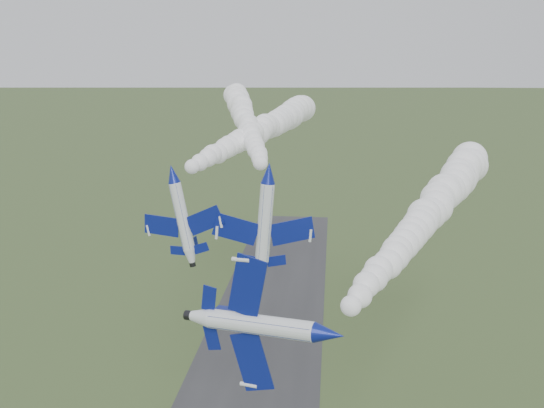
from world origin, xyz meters
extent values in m
cylinder|color=white|center=(13.18, -3.13, 35.39)|extent=(4.33, 9.12, 1.70)
cone|color=navy|center=(11.47, -8.56, 35.39)|extent=(2.33, 2.77, 1.70)
cone|color=white|center=(14.83, 2.10, 35.39)|extent=(2.20, 2.35, 1.70)
cylinder|color=black|center=(15.15, 3.13, 35.39)|extent=(1.01, 0.87, 0.86)
ellipsoid|color=black|center=(13.06, -5.52, 35.43)|extent=(2.01, 3.29, 1.13)
cube|color=navy|center=(13.12, -2.21, 38.61)|extent=(1.17, 2.59, 4.95)
cube|color=navy|center=(13.45, -2.31, 32.16)|extent=(1.17, 2.59, 4.95)
cube|color=navy|center=(14.45, 1.21, 37.11)|extent=(0.57, 1.19, 2.15)
cube|color=navy|center=(14.62, 1.15, 33.68)|extent=(0.57, 1.19, 2.15)
cube|color=navy|center=(15.79, 0.52, 35.47)|extent=(2.78, 2.35, 0.25)
cylinder|color=white|center=(-4.82, 20.34, 42.73)|extent=(3.35, 8.07, 1.66)
cone|color=navy|center=(-5.90, 15.47, 42.73)|extent=(2.07, 2.38, 1.66)
cone|color=white|center=(-3.77, 25.02, 42.73)|extent=(1.99, 2.01, 1.66)
cylinder|color=black|center=(-3.56, 25.94, 42.73)|extent=(0.94, 0.73, 0.84)
ellipsoid|color=black|center=(-5.36, 18.38, 43.25)|extent=(1.67, 2.89, 1.11)
cube|color=navy|center=(-7.32, 21.67, 42.04)|extent=(4.66, 3.13, 0.98)
cube|color=navy|center=(-1.92, 20.46, 43.15)|extent=(4.66, 3.13, 0.98)
cube|color=navy|center=(-5.39, 24.52, 42.44)|extent=(2.04, 1.42, 0.46)
cube|color=navy|center=(-2.51, 23.87, 43.03)|extent=(2.04, 1.42, 0.46)
cube|color=navy|center=(-4.24, 24.03, 43.93)|extent=(0.83, 1.58, 2.05)
cylinder|color=white|center=(6.08, 20.47, 43.02)|extent=(3.93, 9.21, 1.74)
cone|color=navy|center=(7.49, 14.93, 43.02)|extent=(2.27, 2.73, 1.74)
cone|color=white|center=(4.72, 25.80, 43.02)|extent=(2.17, 2.31, 1.74)
cylinder|color=black|center=(4.45, 26.84, 43.02)|extent=(1.01, 0.84, 0.88)
ellipsoid|color=black|center=(6.70, 18.22, 43.62)|extent=(1.89, 3.30, 1.16)
cube|color=navy|center=(2.73, 20.50, 43.11)|extent=(5.44, 3.73, 0.54)
cube|color=navy|center=(8.98, 22.10, 42.60)|extent=(5.44, 3.73, 0.54)
cube|color=navy|center=(3.29, 24.43, 43.15)|extent=(2.38, 1.68, 0.28)
cube|color=navy|center=(6.63, 25.28, 42.88)|extent=(2.38, 1.68, 0.28)
cube|color=navy|center=(5.13, 24.63, 44.41)|extent=(0.73, 1.75, 2.37)
camera|label=1|loc=(13.11, -45.25, 56.03)|focal=40.00mm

